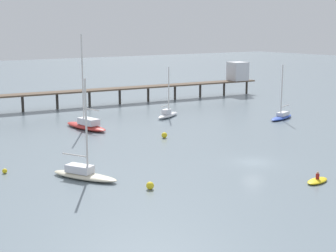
# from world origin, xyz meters

# --- Properties ---
(ground_plane) EXTENTS (400.00, 400.00, 0.00)m
(ground_plane) POSITION_xyz_m (0.00, 0.00, 0.00)
(ground_plane) COLOR slate
(pier) EXTENTS (87.08, 11.20, 7.50)m
(pier) POSITION_xyz_m (14.68, 48.18, 3.86)
(pier) COLOR brown
(pier) RESTS_ON ground_plane
(sailboat_red) EXTENTS (4.11, 9.66, 14.35)m
(sailboat_red) POSITION_xyz_m (-7.30, 28.73, 0.82)
(sailboat_red) COLOR red
(sailboat_red) RESTS_ON ground_plane
(sailboat_cream) EXTENTS (5.44, 7.80, 10.39)m
(sailboat_cream) POSITION_xyz_m (-18.92, 5.37, 0.66)
(sailboat_cream) COLOR beige
(sailboat_cream) RESTS_ON ground_plane
(sailboat_white) EXTENTS (6.58, 4.51, 8.68)m
(sailboat_white) POSITION_xyz_m (8.75, 30.00, 0.64)
(sailboat_white) COLOR white
(sailboat_white) RESTS_ON ground_plane
(sailboat_blue) EXTENTS (7.27, 3.98, 9.22)m
(sailboat_blue) POSITION_xyz_m (23.92, 17.67, 0.58)
(sailboat_blue) COLOR #2D4CB7
(sailboat_blue) RESTS_ON ground_plane
(dinghy_yellow) EXTENTS (3.31, 1.96, 1.14)m
(dinghy_yellow) POSITION_xyz_m (-0.16, -9.21, 0.20)
(dinghy_yellow) COLOR yellow
(dinghy_yellow) RESTS_ON ground_plane
(mooring_buoy_inner) EXTENTS (0.82, 0.82, 0.82)m
(mooring_buoy_inner) POSITION_xyz_m (-1.09, 16.67, 0.41)
(mooring_buoy_inner) COLOR yellow
(mooring_buoy_inner) RESTS_ON ground_plane
(mooring_buoy_far) EXTENTS (0.77, 0.77, 0.77)m
(mooring_buoy_far) POSITION_xyz_m (-15.19, -1.48, 0.38)
(mooring_buoy_far) COLOR yellow
(mooring_buoy_far) RESTS_ON ground_plane
(mooring_buoy_near) EXTENTS (0.53, 0.53, 0.53)m
(mooring_buoy_near) POSITION_xyz_m (-25.01, 11.95, 0.26)
(mooring_buoy_near) COLOR yellow
(mooring_buoy_near) RESTS_ON ground_plane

